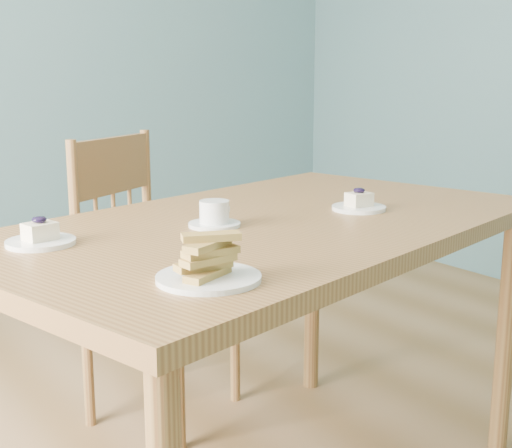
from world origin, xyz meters
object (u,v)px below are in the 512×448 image
Objects in this scene: dining_table at (269,250)px; cheesecake_plate_near at (359,204)px; coffee_cup at (215,215)px; biscotti_plate at (208,265)px; dining_chair at (151,275)px; cheesecake_plate_far at (40,237)px.

cheesecake_plate_near reaches higher than dining_table.
cheesecake_plate_near is at bearing -24.14° from coffee_cup.
cheesecake_plate_near is 0.76× the size of biscotti_plate.
dining_table is at bearing -22.35° from coffee_cup.
cheesecake_plate_near is (0.27, -0.74, 0.33)m from dining_chair.
coffee_cup is at bearing -8.22° from cheesecake_plate_far.
cheesecake_plate_near is at bearing -7.43° from cheesecake_plate_far.
coffee_cup is at bearing -132.25° from dining_chair.
biscotti_plate is (-0.25, -0.39, 0.00)m from coffee_cup.
dining_chair is 5.05× the size of biscotti_plate.
cheesecake_plate_far is (-0.57, -0.63, 0.33)m from dining_chair.
coffee_cup is (0.41, -0.06, 0.01)m from cheesecake_plate_far.
cheesecake_plate_near is 0.44m from coffee_cup.
coffee_cup is 0.66× the size of biscotti_plate.
cheesecake_plate_near is 0.85m from cheesecake_plate_far.
dining_table is 13.21× the size of coffee_cup.
cheesecake_plate_far is (-0.85, 0.11, 0.00)m from cheesecake_plate_near.
coffee_cup is (-0.16, -0.68, 0.34)m from dining_chair.
dining_chair is 6.46× the size of cheesecake_plate_far.
cheesecake_plate_far is 0.47m from biscotti_plate.
cheesecake_plate_far reaches higher than dining_table.
cheesecake_plate_far is at bearing 154.30° from coffee_cup.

